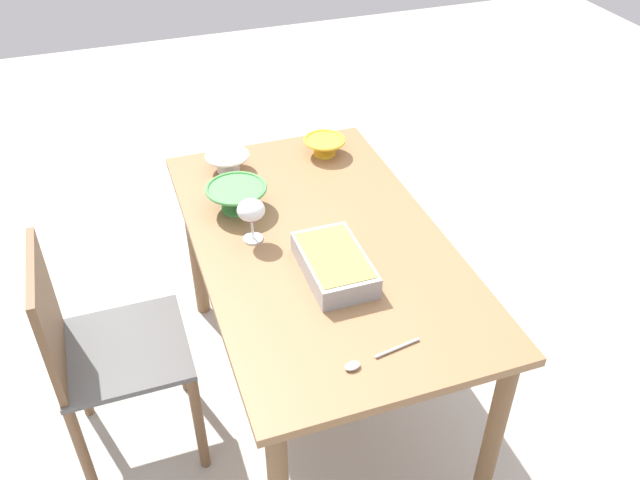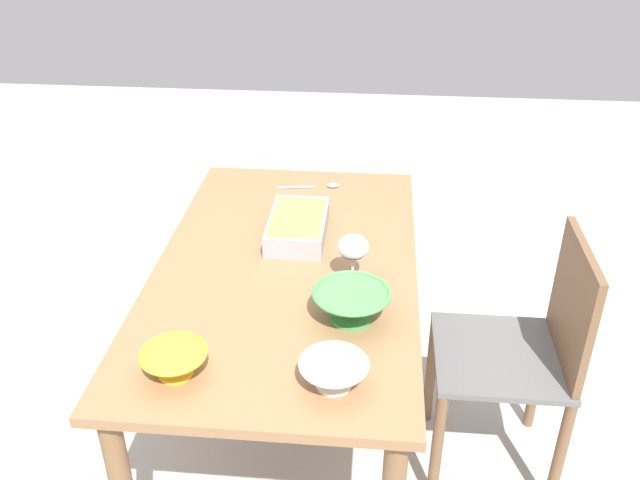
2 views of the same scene
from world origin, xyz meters
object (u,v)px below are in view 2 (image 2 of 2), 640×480
chair (525,352)px  small_bowl (351,303)px  dining_table (287,292)px  mixing_bowl (174,361)px  serving_bowl (334,372)px  serving_spoon (321,186)px  wine_glass (353,249)px  casserole_dish (298,225)px

chair → small_bowl: bearing=114.4°
dining_table → mixing_bowl: 0.57m
chair → serving_bowl: (-0.51, 0.57, 0.31)m
serving_bowl → serving_spoon: (1.06, 0.13, -0.03)m
chair → wine_glass: (-0.06, 0.54, 0.38)m
small_bowl → serving_spoon: small_bowl is taller
wine_glass → mixing_bowl: (-0.44, 0.40, -0.07)m
serving_bowl → mixing_bowl: bearing=89.2°
serving_spoon → mixing_bowl: bearing=166.5°
mixing_bowl → wine_glass: bearing=-42.3°
casserole_dish → serving_spoon: casserole_dish is taller
chair → casserole_dish: size_ratio=2.83×
small_bowl → dining_table: bearing=38.9°
casserole_dish → serving_spoon: (0.37, -0.04, -0.03)m
casserole_dish → mixing_bowl: casserole_dish is taller
serving_bowl → serving_spoon: size_ratio=0.72×
chair → wine_glass: bearing=96.1°
mixing_bowl → small_bowl: small_bowl is taller
mixing_bowl → serving_spoon: mixing_bowl is taller
dining_table → mixing_bowl: size_ratio=8.36×
mixing_bowl → serving_bowl: (-0.01, -0.38, 0.00)m
serving_spoon → wine_glass: bearing=-166.5°
dining_table → serving_spoon: 0.55m
serving_bowl → chair: bearing=-48.2°
chair → small_bowl: size_ratio=4.13×
small_bowl → serving_bowl: (-0.26, 0.03, -0.01)m
dining_table → mixing_bowl: mixing_bowl is taller
serving_spoon → small_bowl: bearing=-169.1°
mixing_bowl → serving_bowl: 0.38m
chair → serving_bowl: 0.82m
casserole_dish → serving_spoon: 0.37m
small_bowl → serving_bowl: size_ratio=1.27×
mixing_bowl → serving_spoon: bearing=-13.5°
chair → wine_glass: size_ratio=5.79×
wine_glass → serving_bowl: bearing=177.2°
chair → serving_bowl: chair is taller
wine_glass → casserole_dish: bearing=37.4°
wine_glass → small_bowl: (-0.19, -0.01, -0.06)m
chair → mixing_bowl: (-0.50, 0.95, 0.31)m
serving_spoon → serving_bowl: bearing=-173.2°
small_bowl → wine_glass: bearing=1.7°
serving_bowl → serving_spoon: serving_bowl is taller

